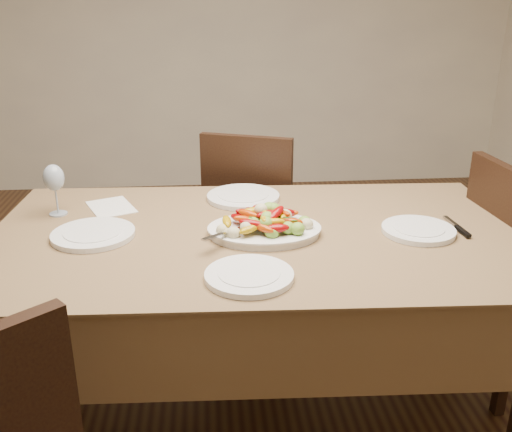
{
  "coord_description": "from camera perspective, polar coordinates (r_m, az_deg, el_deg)",
  "views": [
    {
      "loc": [
        0.03,
        -1.69,
        1.52
      ],
      "look_at": [
        0.19,
        0.12,
        0.82
      ],
      "focal_mm": 40.0,
      "sensor_mm": 36.0,
      "label": 1
    }
  ],
  "objects": [
    {
      "name": "wall_back",
      "position": [
        4.69,
        -5.79,
        19.63
      ],
      "size": [
        5.0,
        0.02,
        2.8
      ],
      "primitive_type": "cube",
      "color": "beige",
      "rests_on": "ground"
    },
    {
      "name": "dining_table",
      "position": [
        2.14,
        0.0,
        -11.05
      ],
      "size": [
        1.88,
        1.12,
        0.76
      ],
      "primitive_type": "cube",
      "rotation": [
        0.0,
        0.0,
        -0.04
      ],
      "color": "brown",
      "rests_on": "ground"
    },
    {
      "name": "chair_far",
      "position": [
        2.83,
        0.15,
        -0.51
      ],
      "size": [
        0.54,
        0.54,
        0.95
      ],
      "primitive_type": null,
      "rotation": [
        0.0,
        0.0,
        2.78
      ],
      "color": "black",
      "rests_on": "ground"
    },
    {
      "name": "serving_platter",
      "position": [
        1.95,
        0.84,
        -1.57
      ],
      "size": [
        0.39,
        0.29,
        0.02
      ],
      "primitive_type": "ellipsoid",
      "rotation": [
        0.0,
        0.0,
        -0.04
      ],
      "color": "white",
      "rests_on": "dining_table"
    },
    {
      "name": "roasted_vegetables",
      "position": [
        1.92,
        0.85,
        -0.01
      ],
      "size": [
        0.32,
        0.22,
        0.09
      ],
      "primitive_type": null,
      "rotation": [
        0.0,
        0.0,
        -0.04
      ],
      "color": "#7A0506",
      "rests_on": "serving_platter"
    },
    {
      "name": "serving_spoon",
      "position": [
        1.89,
        -1.05,
        -1.01
      ],
      "size": [
        0.25,
        0.24,
        0.03
      ],
      "primitive_type": null,
      "rotation": [
        0.0,
        0.0,
        -0.75
      ],
      "color": "#9EA0A8",
      "rests_on": "serving_platter"
    },
    {
      "name": "plate_left",
      "position": [
        2.01,
        -15.96,
        -1.79
      ],
      "size": [
        0.28,
        0.28,
        0.02
      ],
      "primitive_type": "cylinder",
      "color": "white",
      "rests_on": "dining_table"
    },
    {
      "name": "plate_right",
      "position": [
        2.04,
        15.92,
        -1.4
      ],
      "size": [
        0.25,
        0.25,
        0.02
      ],
      "primitive_type": "cylinder",
      "color": "white",
      "rests_on": "dining_table"
    },
    {
      "name": "plate_far",
      "position": [
        2.29,
        -1.29,
        1.92
      ],
      "size": [
        0.29,
        0.29,
        0.02
      ],
      "primitive_type": "cylinder",
      "color": "white",
      "rests_on": "dining_table"
    },
    {
      "name": "plate_near",
      "position": [
        1.65,
        -0.69,
        -6.02
      ],
      "size": [
        0.26,
        0.26,
        0.02
      ],
      "primitive_type": "cylinder",
      "color": "white",
      "rests_on": "dining_table"
    },
    {
      "name": "wine_glass",
      "position": [
        2.22,
        -19.45,
        2.61
      ],
      "size": [
        0.08,
        0.08,
        0.2
      ],
      "primitive_type": null,
      "color": "#8C99A5",
      "rests_on": "dining_table"
    },
    {
      "name": "menu_card",
      "position": [
        2.27,
        -14.28,
        0.88
      ],
      "size": [
        0.22,
        0.25,
        0.0
      ],
      "primitive_type": "cube",
      "rotation": [
        0.0,
        0.0,
        0.41
      ],
      "color": "silver",
      "rests_on": "dining_table"
    },
    {
      "name": "table_knife",
      "position": [
        2.12,
        19.51,
        -1.11
      ],
      "size": [
        0.03,
        0.2,
        0.01
      ],
      "primitive_type": null,
      "rotation": [
        0.0,
        0.0,
        0.07
      ],
      "color": "#9EA0A8",
      "rests_on": "dining_table"
    }
  ]
}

